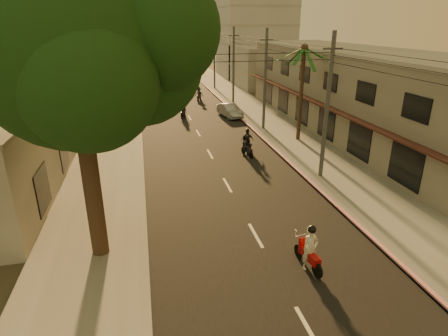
{
  "coord_description": "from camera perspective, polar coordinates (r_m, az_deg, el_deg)",
  "views": [
    {
      "loc": [
        -4.74,
        -12.64,
        9.4
      ],
      "look_at": [
        -0.33,
        7.5,
        1.37
      ],
      "focal_mm": 30.0,
      "sensor_mm": 36.0,
      "label": 1
    }
  ],
  "objects": [
    {
      "name": "road",
      "position": [
        34.29,
        -3.96,
        5.34
      ],
      "size": [
        10.0,
        140.0,
        0.02
      ],
      "primitive_type": "cube",
      "color": "black",
      "rests_on": "ground"
    },
    {
      "name": "broadleaf_tree",
      "position": [
        14.93,
        -20.42,
        16.49
      ],
      "size": [
        9.6,
        8.7,
        12.1
      ],
      "color": "black",
      "rests_on": "ground"
    },
    {
      "name": "sidewalk_right",
      "position": [
        36.09,
        7.96,
        6.08
      ],
      "size": [
        5.0,
        140.0,
        0.12
      ],
      "primitive_type": "cube",
      "color": "slate",
      "rests_on": "ground"
    },
    {
      "name": "shophouse_row",
      "position": [
        36.35,
        19.15,
        11.04
      ],
      "size": [
        8.8,
        34.2,
        7.3
      ],
      "color": "gray",
      "rests_on": "ground"
    },
    {
      "name": "utility_poles",
      "position": [
        34.54,
        6.41,
        16.4
      ],
      "size": [
        1.2,
        48.26,
        9.0
      ],
      "color": "#38383A",
      "rests_on": "ground"
    },
    {
      "name": "curb_stripe",
      "position": [
        30.77,
        6.91,
        3.54
      ],
      "size": [
        0.2,
        60.0,
        0.2
      ],
      "primitive_type": "cube",
      "color": "red",
      "rests_on": "ground"
    },
    {
      "name": "scooter_mid_b",
      "position": [
        29.28,
        3.55,
        4.15
      ],
      "size": [
        1.03,
        1.81,
        1.77
      ],
      "rotation": [
        0.0,
        0.0,
        0.05
      ],
      "color": "black",
      "rests_on": "ground"
    },
    {
      "name": "palm_tree",
      "position": [
        31.42,
        12.11,
        16.73
      ],
      "size": [
        5.0,
        5.0,
        8.2
      ],
      "color": "black",
      "rests_on": "ground"
    },
    {
      "name": "ground",
      "position": [
        16.45,
        6.91,
        -13.75
      ],
      "size": [
        160.0,
        160.0,
        0.0
      ],
      "primitive_type": "plane",
      "color": "#383023",
      "rests_on": "ground"
    },
    {
      "name": "scooter_mid_a",
      "position": [
        28.02,
        3.63,
        3.28
      ],
      "size": [
        1.03,
        1.67,
        1.66
      ],
      "rotation": [
        0.0,
        0.0,
        0.24
      ],
      "color": "black",
      "rests_on": "ground"
    },
    {
      "name": "left_building",
      "position": [
        29.0,
        -30.64,
        4.73
      ],
      "size": [
        8.2,
        24.2,
        5.2
      ],
      "color": "#ADA69C",
      "rests_on": "ground"
    },
    {
      "name": "sidewalk_left",
      "position": [
        34.06,
        -16.57,
        4.47
      ],
      "size": [
        5.0,
        140.0,
        0.12
      ],
      "primitive_type": "cube",
      "color": "slate",
      "rests_on": "ground"
    },
    {
      "name": "scooter_far_b",
      "position": [
        48.83,
        -3.84,
        11.14
      ],
      "size": [
        1.54,
        1.75,
        1.81
      ],
      "rotation": [
        0.0,
        0.0,
        -0.38
      ],
      "color": "black",
      "rests_on": "ground"
    },
    {
      "name": "filler_left_far",
      "position": [
        65.56,
        -21.15,
        14.76
      ],
      "size": [
        8.0,
        14.0,
        7.0
      ],
      "primitive_type": "cube",
      "color": "#ADA69C",
      "rests_on": "ground"
    },
    {
      "name": "scooter_red",
      "position": [
        15.78,
        12.92,
        -12.03
      ],
      "size": [
        0.86,
        2.01,
        1.99
      ],
      "rotation": [
        0.0,
        0.0,
        0.13
      ],
      "color": "black",
      "rests_on": "ground"
    },
    {
      "name": "scooter_far_a",
      "position": [
        39.98,
        -6.28,
        8.7
      ],
      "size": [
        1.1,
        1.68,
        1.71
      ],
      "rotation": [
        0.0,
        0.0,
        -0.32
      ],
      "color": "black",
      "rests_on": "ground"
    },
    {
      "name": "filler_left_near",
      "position": [
        48.09,
        -23.76,
        10.92
      ],
      "size": [
        8.0,
        14.0,
        4.4
      ],
      "primitive_type": "cube",
      "color": "#ADA69C",
      "rests_on": "ground"
    },
    {
      "name": "filler_right",
      "position": [
        60.94,
        5.83,
        15.15
      ],
      "size": [
        8.0,
        14.0,
        6.0
      ],
      "primitive_type": "cube",
      "color": "#ADA69C",
      "rests_on": "ground"
    },
    {
      "name": "parked_car",
      "position": [
        40.2,
        0.88,
        8.75
      ],
      "size": [
        2.89,
        4.64,
        1.36
      ],
      "primitive_type": "imported",
      "rotation": [
        0.0,
        0.0,
        0.18
      ],
      "color": "gray",
      "rests_on": "ground"
    }
  ]
}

